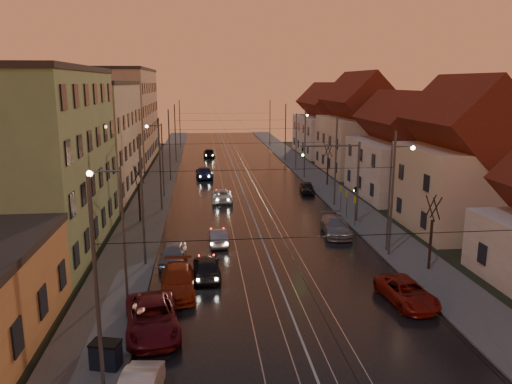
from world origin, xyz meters
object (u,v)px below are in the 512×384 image
object	(u,v)px
driving_car_0	(207,267)
parked_right_1	(336,226)
dumpster	(106,355)
street_lamp_2	(160,153)
parked_left_1	(152,318)
street_lamp_3	(298,135)
driving_car_2	(222,195)
parked_left_2	(178,281)
parked_right_2	(307,188)
traffic_light_mast	(347,172)
driving_car_4	(209,153)
street_lamp_1	(394,187)
parked_right_0	(407,292)
street_lamp_0	(117,226)
driving_car_3	(204,172)
driving_car_1	(218,237)
parked_left_3	(173,253)

from	to	relation	value
driving_car_0	parked_right_1	xyz separation A→B (m)	(10.66, 8.09, 0.01)
parked_right_1	dumpster	distance (m)	23.71
street_lamp_2	parked_left_1	xyz separation A→B (m)	(1.84, -30.45, -4.12)
street_lamp_3	driving_car_2	xyz separation A→B (m)	(-11.71, -18.62, -4.25)
parked_left_2	parked_right_2	distance (m)	29.19
traffic_light_mast	driving_car_4	world-z (taller)	traffic_light_mast
street_lamp_1	parked_right_0	xyz separation A→B (m)	(-2.37, -8.61, -4.23)
street_lamp_0	parked_right_1	distance (m)	20.24
parked_left_2	parked_right_0	bearing A→B (deg)	-14.24
driving_car_2	parked_left_1	world-z (taller)	parked_left_1
traffic_light_mast	driving_car_3	size ratio (longest dim) A/B	1.40
driving_car_1	dumpster	distance (m)	17.54
street_lamp_2	driving_car_0	xyz separation A→B (m)	(4.65, -23.51, -4.16)
dumpster	parked_right_1	bearing A→B (deg)	65.93
street_lamp_2	parked_right_1	size ratio (longest dim) A/B	1.59
driving_car_1	parked_right_1	size ratio (longest dim) A/B	0.76
parked_right_0	parked_right_2	xyz separation A→B (m)	(0.38, 28.81, -0.02)
street_lamp_0	dumpster	bearing A→B (deg)	-88.24
street_lamp_0	driving_car_1	size ratio (longest dim) A/B	2.10
parked_left_2	dumpster	bearing A→B (deg)	-110.94
driving_car_3	parked_left_3	world-z (taller)	driving_car_3
driving_car_4	parked_left_1	xyz separation A→B (m)	(-3.87, -59.50, 0.01)
street_lamp_3	dumpster	distance (m)	53.02
street_lamp_2	driving_car_4	world-z (taller)	street_lamp_2
driving_car_1	parked_left_2	distance (m)	9.18
parked_right_0	driving_car_3	bearing A→B (deg)	99.66
parked_left_3	parked_right_1	bearing A→B (deg)	26.22
parked_left_3	driving_car_3	bearing A→B (deg)	89.58
traffic_light_mast	parked_left_2	xyz separation A→B (m)	(-14.19, -13.78, -3.86)
driving_car_4	dumpster	world-z (taller)	driving_car_4
driving_car_1	parked_left_3	size ratio (longest dim) A/B	0.92
street_lamp_1	dumpster	world-z (taller)	street_lamp_1
driving_car_4	parked_left_3	distance (m)	49.88
traffic_light_mast	driving_car_4	distance (m)	42.78
driving_car_0	driving_car_1	world-z (taller)	driving_car_0
street_lamp_2	parked_left_1	world-z (taller)	street_lamp_2
parked_left_3	parked_right_0	xyz separation A→B (m)	(13.46, -7.90, -0.05)
parked_left_1	dumpster	distance (m)	3.64
parked_left_3	dumpster	distance (m)	13.15
parked_left_3	parked_right_2	size ratio (longest dim) A/B	1.12
street_lamp_1	driving_car_0	distance (m)	14.61
street_lamp_2	dumpster	size ratio (longest dim) A/B	6.67
parked_right_0	driving_car_2	bearing A→B (deg)	103.70
driving_car_1	parked_left_3	xyz separation A→B (m)	(-3.23, -3.71, 0.08)
street_lamp_2	parked_left_3	xyz separation A→B (m)	(2.37, -20.71, -4.18)
street_lamp_2	driving_car_1	size ratio (longest dim) A/B	2.10
street_lamp_3	driving_car_0	bearing A→B (deg)	-108.94
traffic_light_mast	driving_car_2	bearing A→B (deg)	138.51
parked_left_3	traffic_light_mast	bearing A→B (deg)	34.57
parked_right_0	driving_car_0	bearing A→B (deg)	149.42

